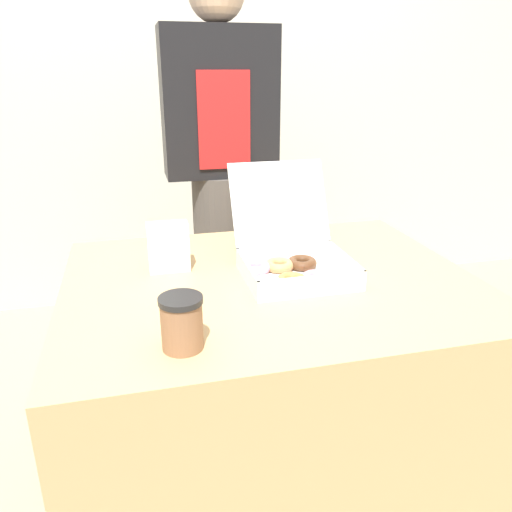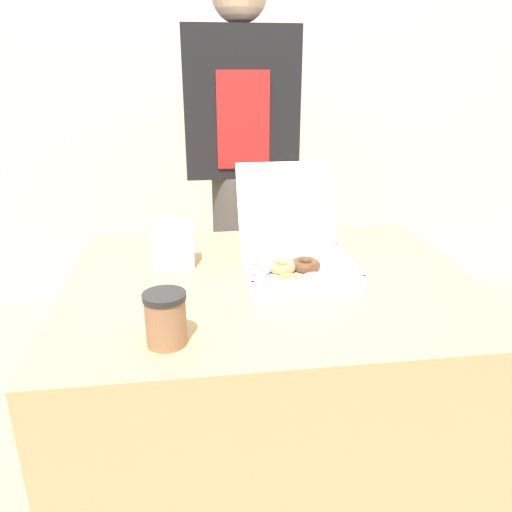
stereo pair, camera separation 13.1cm
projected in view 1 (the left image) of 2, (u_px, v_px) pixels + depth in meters
name	position (u px, v px, depth m)	size (l,w,h in m)	color
ground_plane	(269.00, 482.00, 1.61)	(14.00, 14.00, 0.00)	gray
wall_back	(191.00, 59.00, 2.57)	(10.00, 0.05, 2.60)	beige
table	(270.00, 389.00, 1.49)	(1.10, 0.87, 0.72)	tan
donut_box	(292.00, 261.00, 1.37)	(0.32, 0.36, 0.28)	white
coffee_cup	(182.00, 323.00, 1.00)	(0.09, 0.09, 0.11)	#8C6042
napkin_holder	(168.00, 247.00, 1.39)	(0.11, 0.06, 0.14)	silver
person_customer	(220.00, 170.00, 1.99)	(0.43, 0.24, 1.63)	#4C4742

